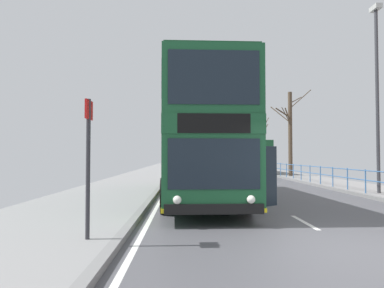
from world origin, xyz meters
TOP-DOWN VIEW (x-y plane):
  - ground at (-0.72, -0.00)m, footprint 15.80×140.00m
  - double_decker_bus_main at (-2.52, 7.42)m, footprint 3.42×11.38m
  - background_bus_far_lane at (2.85, 27.41)m, footprint 2.79×10.05m
  - pedestrian_railing_far_kerb at (4.45, 10.73)m, footprint 0.05×28.05m
  - bus_stop_sign_near at (-4.84, 0.23)m, footprint 0.08×0.44m
  - street_lamp_far_side at (5.08, 8.40)m, footprint 0.28×0.60m
  - bare_tree_far_00 at (5.26, 21.58)m, footprint 2.72×2.11m
  - bare_tree_far_01 at (6.16, 37.01)m, footprint 2.06×2.44m

SIDE VIEW (x-z plane):
  - ground at x=-0.72m, z-range -0.06..0.14m
  - pedestrian_railing_far_kerb at x=4.45m, z-range 0.31..1.29m
  - background_bus_far_lane at x=2.85m, z-range 0.15..3.14m
  - bus_stop_sign_near at x=-4.84m, z-range 0.44..3.05m
  - double_decker_bus_main at x=-2.52m, z-range 0.10..4.56m
  - bare_tree_far_01 at x=6.16m, z-range -0.05..6.21m
  - bare_tree_far_00 at x=5.26m, z-range 0.27..6.91m
  - street_lamp_far_side at x=5.08m, z-range 0.75..8.69m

